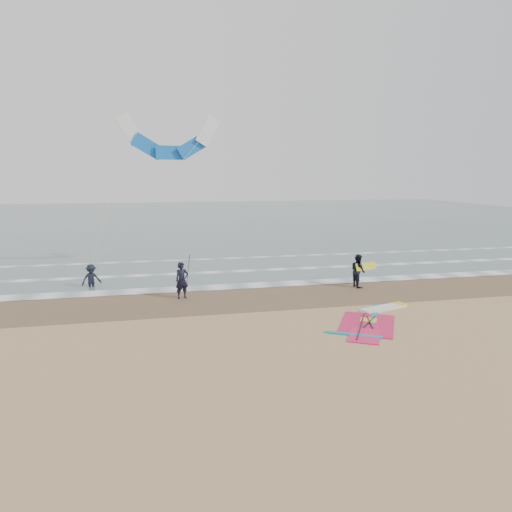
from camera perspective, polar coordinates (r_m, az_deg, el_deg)
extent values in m
plane|color=tan|center=(16.93, 6.22, -10.17)|extent=(120.00, 120.00, 0.00)
cube|color=#47605E|center=(63.53, -7.61, 4.69)|extent=(120.00, 80.00, 0.02)
cube|color=brown|center=(22.44, 1.37, -5.02)|extent=(120.00, 5.00, 0.01)
cube|color=white|center=(24.51, 0.15, -3.66)|extent=(120.00, 1.20, 0.02)
cube|color=white|center=(28.14, -1.51, -1.87)|extent=(120.00, 0.70, 0.02)
cube|color=white|center=(32.49, -2.99, -0.26)|extent=(120.00, 0.50, 0.01)
cube|color=white|center=(21.05, 15.63, -6.28)|extent=(2.35, 1.24, 0.11)
cube|color=yellow|center=(21.79, 17.59, -5.81)|extent=(0.56, 0.65, 0.12)
cube|color=#E21C52|center=(18.78, 13.75, -8.29)|extent=(3.20, 3.54, 0.04)
cube|color=#E21C52|center=(17.48, 13.42, -9.66)|extent=(1.77, 1.97, 0.04)
cube|color=#0C8C99|center=(20.18, 14.62, -7.03)|extent=(1.64, 2.63, 0.05)
cube|color=#0C8C99|center=(17.49, 12.06, -9.59)|extent=(1.92, 1.22, 0.05)
cube|color=yellow|center=(19.28, 13.89, -7.80)|extent=(0.83, 0.79, 0.05)
cylinder|color=black|center=(18.46, 12.97, -8.49)|extent=(1.69, 2.87, 0.05)
cylinder|color=black|center=(19.00, 14.01, -7.95)|extent=(1.13, 1.25, 0.04)
cylinder|color=black|center=(19.00, 14.01, -7.95)|extent=(0.54, 1.57, 0.04)
imported|color=black|center=(22.11, -9.24, -3.02)|extent=(0.74, 0.59, 1.77)
imported|color=black|center=(24.65, 12.63, -1.80)|extent=(0.75, 0.92, 1.76)
imported|color=black|center=(25.46, -19.93, -1.98)|extent=(1.18, 0.97, 1.59)
cylinder|color=black|center=(22.04, -8.49, -1.95)|extent=(0.17, 0.86, 1.82)
cube|color=yellow|center=(24.69, 13.59, -1.27)|extent=(1.30, 0.51, 0.39)
cube|color=white|center=(28.71, -15.48, 15.03)|extent=(1.60, 0.44, 1.96)
cube|color=blue|center=(28.60, -13.40, 13.19)|extent=(1.94, 0.51, 1.61)
cube|color=blue|center=(28.60, -10.65, 12.58)|extent=(1.77, 0.48, 0.83)
cube|color=blue|center=(28.69, -7.96, 13.35)|extent=(1.94, 0.51, 1.61)
cube|color=white|center=(28.85, -6.02, 15.30)|extent=(1.60, 0.44, 1.96)
cylinder|color=beige|center=(26.76, -17.62, 7.29)|extent=(2.16, 3.86, 7.49)
cylinder|color=beige|center=(26.65, -12.67, 7.51)|extent=(6.74, 3.86, 7.49)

